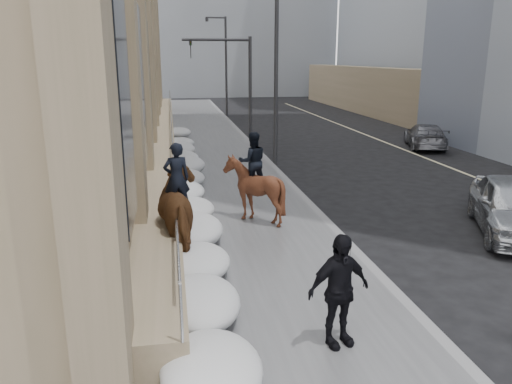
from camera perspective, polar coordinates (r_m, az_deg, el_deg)
ground at (r=9.79m, az=2.38°, el=-14.21°), size 140.00×140.00×0.00m
sidewalk at (r=19.03m, az=-3.88°, el=0.68°), size 5.00×80.00×0.12m
curb at (r=19.46m, az=3.81°, el=1.00°), size 0.24×80.00×0.12m
lane_line at (r=22.61m, az=23.64°, el=1.60°), size 0.15×70.00×0.01m
bg_building_far at (r=80.62m, az=-13.33°, el=18.43°), size 24.00×12.00×20.00m
streetlight_mid at (r=22.80m, az=1.92°, el=14.57°), size 1.71×0.24×8.00m
streetlight_far at (r=42.59m, az=-3.66°, el=14.79°), size 1.71×0.24×8.00m
traffic_signal at (r=30.60m, az=-2.44°, el=13.62°), size 4.10×0.22×6.00m
snow_bank at (r=17.01m, az=-8.01°, el=0.24°), size 1.70×18.10×0.76m
mounted_horse_left at (r=12.04m, az=-8.23°, el=-2.06°), size 1.69×2.79×2.76m
mounted_horse_right at (r=14.56m, az=-0.31°, el=0.81°), size 1.62×1.80×2.61m
pedestrian at (r=8.45m, az=9.44°, el=-11.04°), size 1.23×0.76×1.95m
car_grey at (r=28.96m, az=18.78°, el=6.10°), size 3.22×4.89×1.32m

